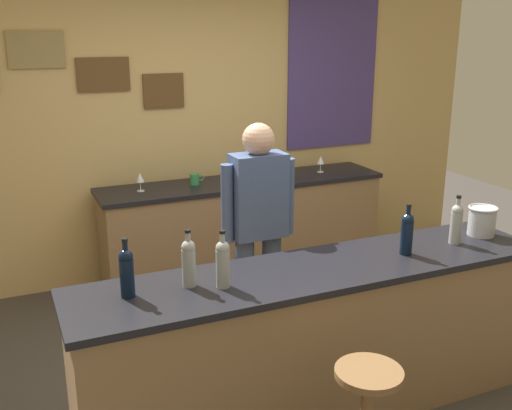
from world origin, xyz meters
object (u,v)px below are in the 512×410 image
Objects in this scene: wine_glass_b at (243,170)px; coffee_mug at (195,179)px; bartender at (258,225)px; wine_glass_d at (285,166)px; wine_glass_a at (140,178)px; wine_bottle_a at (127,271)px; wine_bottle_c at (223,262)px; ice_bucket at (482,220)px; wine_bottle_e at (456,222)px; wine_glass_c at (274,168)px; wine_glass_e at (321,161)px; wine_bottle_b at (189,261)px; wine_bottle_d at (407,232)px.

wine_glass_b is 1.24× the size of coffee_mug.
bartender is 1.47m from wine_glass_d.
wine_glass_a and wine_glass_d have the same top height.
bartender is 5.29× the size of wine_bottle_a.
wine_glass_a is (0.06, 2.09, -0.05)m from wine_bottle_c.
ice_bucket is at bearing -0.04° from wine_bottle_a.
coffee_mug is at bearing 63.53° from wine_bottle_a.
wine_glass_a is at bearing 125.54° from wine_bottle_e.
wine_glass_c is 1.00× the size of wine_glass_e.
ice_bucket is at bearing -89.01° from wine_glass_e.
bartender is at bearing -89.64° from coffee_mug.
wine_glass_a is at bearing 130.77° from ice_bucket.
wine_bottle_b is 1.00× the size of wine_bottle_c.
coffee_mug is (-1.26, 2.04, -0.07)m from ice_bucket.
wine_bottle_d reaches higher than coffee_mug.
wine_bottle_c is 1.63× the size of ice_bucket.
wine_glass_c is at bearing 106.28° from ice_bucket.
wine_glass_c is (0.28, -0.03, 0.00)m from wine_glass_b.
coffee_mug is at bearing 115.44° from wine_bottle_e.
wine_glass_a is (0.53, 2.01, -0.05)m from wine_bottle_a.
wine_bottle_a is at bearing -131.74° from wine_glass_c.
bartender is 5.29× the size of wine_bottle_e.
coffee_mug is at bearing 71.10° from wine_bottle_b.
wine_bottle_e is at bearing -168.68° from ice_bucket.
wine_glass_e is (1.92, 2.00, -0.05)m from wine_bottle_b.
wine_glass_b is at bearing 64.80° from wine_bottle_c.
wine_bottle_e is 2.07m from wine_glass_e.
wine_glass_d is at bearing -7.19° from coffee_mug.
bartender is 12.96× the size of coffee_mug.
wine_glass_d is 1.00× the size of wine_glass_e.
wine_glass_c is (0.09, 2.00, -0.05)m from wine_bottle_d.
wine_glass_c is 0.71m from coffee_mug.
wine_bottle_e is (1.54, 0.03, 0.00)m from wine_bottle_c.
wine_glass_e is at bearing 46.81° from bartender.
wine_glass_a is at bearing 110.60° from bartender.
wine_bottle_d reaches higher than wine_glass_a.
wine_bottle_e is at bearing 1.05° from wine_bottle_c.
coffee_mug is (-0.82, 0.10, -0.06)m from wine_glass_d.
bartender is 1.25m from wine_bottle_a.
wine_bottle_b and wine_bottle_d have the same top height.
wine_bottle_a is at bearing 179.96° from ice_bucket.
ice_bucket is (1.80, 0.08, -0.04)m from wine_bottle_c.
wine_bottle_a is at bearing -104.88° from wine_glass_a.
wine_glass_e is at bearing 73.51° from wine_bottle_d.
wine_bottle_e is 2.54m from wine_glass_a.
wine_bottle_c is 1.80m from ice_bucket.
wine_glass_a is at bearing 75.12° from wine_bottle_a.
bartender is at bearing -69.40° from wine_glass_a.
bartender is 8.61× the size of ice_bucket.
wine_glass_d is (0.12, 0.02, 0.00)m from wine_glass_c.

